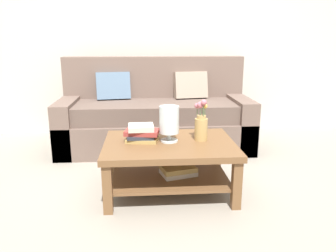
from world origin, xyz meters
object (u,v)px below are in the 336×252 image
(glass_hurricane_vase, at_px, (169,121))
(flower_pitcher, at_px, (201,124))
(couch, at_px, (155,117))
(book_stack_main, at_px, (142,133))
(coffee_table, at_px, (170,156))

(glass_hurricane_vase, xyz_separation_m, flower_pitcher, (0.27, 0.02, -0.03))
(couch, bearing_deg, flower_pitcher, -74.24)
(couch, height_order, glass_hurricane_vase, couch)
(couch, distance_m, glass_hurricane_vase, 1.26)
(book_stack_main, height_order, glass_hurricane_vase, glass_hurricane_vase)
(couch, bearing_deg, glass_hurricane_vase, -86.65)
(couch, xyz_separation_m, glass_hurricane_vase, (0.07, -1.23, 0.25))
(couch, bearing_deg, coffee_table, -86.51)
(flower_pitcher, bearing_deg, coffee_table, -171.05)
(glass_hurricane_vase, bearing_deg, book_stack_main, 172.01)
(flower_pitcher, bearing_deg, glass_hurricane_vase, -176.35)
(book_stack_main, xyz_separation_m, glass_hurricane_vase, (0.23, -0.03, 0.11))
(couch, xyz_separation_m, coffee_table, (0.08, -1.26, -0.05))
(coffee_table, bearing_deg, couch, 93.49)
(book_stack_main, xyz_separation_m, flower_pitcher, (0.50, -0.01, 0.08))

